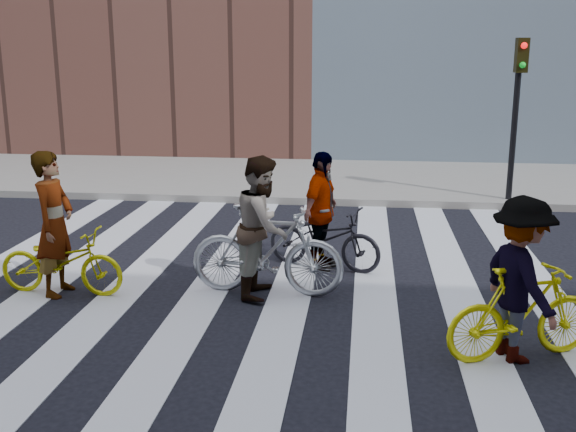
% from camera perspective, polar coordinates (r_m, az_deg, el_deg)
% --- Properties ---
extents(ground, '(100.00, 100.00, 0.00)m').
position_cam_1_polar(ground, '(9.08, -3.15, -6.12)').
color(ground, black).
rests_on(ground, ground).
extents(sidewalk_far, '(100.00, 5.00, 0.15)m').
position_cam_1_polar(sidewalk_far, '(16.26, 1.27, 3.17)').
color(sidewalk_far, gray).
rests_on(sidewalk_far, ground).
extents(zebra_crosswalk, '(8.25, 10.00, 0.01)m').
position_cam_1_polar(zebra_crosswalk, '(9.08, -3.15, -6.09)').
color(zebra_crosswalk, silver).
rests_on(zebra_crosswalk, ground).
extents(traffic_signal, '(0.22, 0.42, 3.33)m').
position_cam_1_polar(traffic_signal, '(14.06, 18.87, 9.81)').
color(traffic_signal, black).
rests_on(traffic_signal, ground).
extents(bike_yellow_left, '(1.68, 0.64, 0.87)m').
position_cam_1_polar(bike_yellow_left, '(9.22, -18.65, -3.68)').
color(bike_yellow_left, '#CECD0B').
rests_on(bike_yellow_left, ground).
extents(bike_silver_mid, '(2.03, 0.70, 1.20)m').
position_cam_1_polar(bike_silver_mid, '(8.68, -1.80, -2.89)').
color(bike_silver_mid, '#ACB0B6').
rests_on(bike_silver_mid, ground).
extents(bike_yellow_right, '(1.73, 1.02, 1.00)m').
position_cam_1_polar(bike_yellow_right, '(7.33, 19.23, -7.76)').
color(bike_yellow_right, yellow).
rests_on(bike_yellow_right, ground).
extents(bike_dark_rear, '(1.83, 1.13, 0.91)m').
position_cam_1_polar(bike_dark_rear, '(9.77, 3.07, -1.86)').
color(bike_dark_rear, black).
rests_on(bike_dark_rear, ground).
extents(rider_left, '(0.48, 0.70, 1.88)m').
position_cam_1_polar(rider_left, '(9.11, -19.18, -0.63)').
color(rider_left, slate).
rests_on(rider_left, ground).
extents(rider_mid, '(0.75, 0.93, 1.82)m').
position_cam_1_polar(rider_mid, '(8.60, -2.14, -0.89)').
color(rider_mid, slate).
rests_on(rider_mid, ground).
extents(rider_right, '(0.98, 1.26, 1.71)m').
position_cam_1_polar(rider_right, '(7.20, 19.06, -5.13)').
color(rider_right, slate).
rests_on(rider_right, ground).
extents(rider_rear, '(0.72, 1.09, 1.71)m').
position_cam_1_polar(rider_rear, '(9.67, 2.81, 0.44)').
color(rider_rear, slate).
rests_on(rider_rear, ground).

